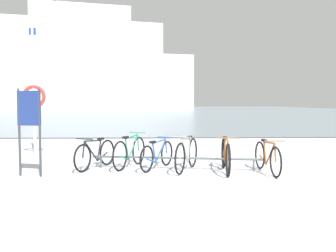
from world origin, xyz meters
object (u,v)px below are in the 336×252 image
object	(u,v)px
bicycle_3	(187,155)
info_sign	(29,117)
bicycle_0	(95,154)
bicycle_2	(157,155)
bicycle_4	(226,156)
rescue_post	(34,93)
ferry_ship	(85,67)
bicycle_1	(130,152)
bicycle_5	(267,157)

from	to	relation	value
bicycle_3	info_sign	size ratio (longest dim) A/B	0.87
bicycle_0	info_sign	distance (m)	1.80
bicycle_0	bicycle_2	world-z (taller)	bicycle_0
bicycle_2	bicycle_4	bearing A→B (deg)	-15.08
bicycle_0	rescue_post	size ratio (longest dim) A/B	0.39
info_sign	ferry_ship	distance (m)	71.70
ferry_ship	rescue_post	bearing A→B (deg)	-80.12
bicycle_2	bicycle_0	bearing A→B (deg)	177.00
bicycle_0	rescue_post	xyz separation A→B (m)	(-2.16, 2.14, 1.53)
bicycle_2	bicycle_4	size ratio (longest dim) A/B	0.84
info_sign	bicycle_2	bearing A→B (deg)	16.27
bicycle_1	rescue_post	world-z (taller)	rescue_post
bicycle_2	bicycle_4	xyz separation A→B (m)	(1.57, -0.42, 0.04)
bicycle_4	bicycle_5	xyz separation A→B (m)	(0.92, -0.16, -0.02)
bicycle_4	info_sign	size ratio (longest dim) A/B	0.94
bicycle_0	ferry_ship	distance (m)	71.18
bicycle_5	info_sign	size ratio (longest dim) A/B	0.90
bicycle_2	rescue_post	bearing A→B (deg)	148.82
bicycle_3	bicycle_0	bearing A→B (deg)	171.11
info_sign	bicycle_4	bearing A→B (deg)	5.02
bicycle_4	bicycle_1	bearing A→B (deg)	164.43
bicycle_5	bicycle_3	bearing A→B (deg)	170.08
ferry_ship	bicycle_5	bearing A→B (deg)	-75.68
bicycle_4	info_sign	xyz separation A→B (m)	(-4.33, -0.38, 0.91)
bicycle_5	bicycle_0	bearing A→B (deg)	170.64
bicycle_2	rescue_post	distance (m)	4.55
bicycle_4	ferry_ship	world-z (taller)	ferry_ship
info_sign	bicycle_5	bearing A→B (deg)	2.45
info_sign	rescue_post	bearing A→B (deg)	106.66
bicycle_3	bicycle_2	bearing A→B (deg)	159.05
bicycle_1	bicycle_4	size ratio (longest dim) A/B	0.91
bicycle_1	bicycle_5	world-z (taller)	bicycle_1
bicycle_1	ferry_ship	distance (m)	71.22
bicycle_5	info_sign	distance (m)	5.34
bicycle_3	ferry_ship	size ratio (longest dim) A/B	0.04
bicycle_2	bicycle_5	bearing A→B (deg)	-13.07
bicycle_5	rescue_post	xyz separation A→B (m)	(-6.16, 2.79, 1.52)
bicycle_1	ferry_ship	xyz separation A→B (m)	(-14.68, 69.16, 8.53)
bicycle_2	bicycle_1	bearing A→B (deg)	163.29
bicycle_0	bicycle_2	bearing A→B (deg)	-3.00
rescue_post	ferry_ship	size ratio (longest dim) A/B	0.09
bicycle_0	info_sign	size ratio (longest dim) A/B	0.81
bicycle_4	bicycle_5	distance (m)	0.93
bicycle_2	bicycle_3	size ratio (longest dim) A/B	0.91
bicycle_0	bicycle_1	distance (m)	0.83
bicycle_3	bicycle_4	bearing A→B (deg)	-10.28
bicycle_4	rescue_post	distance (m)	6.05
bicycle_4	rescue_post	size ratio (longest dim) A/B	0.46
bicycle_3	rescue_post	size ratio (longest dim) A/B	0.42
bicycle_0	rescue_post	world-z (taller)	rescue_post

